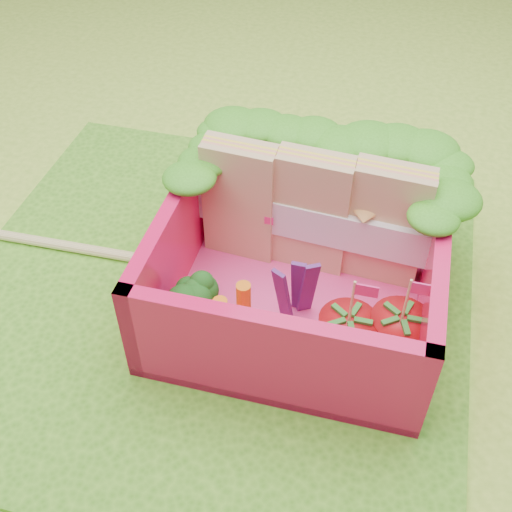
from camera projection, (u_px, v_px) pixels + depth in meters
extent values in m
plane|color=#87B432|center=(212.00, 295.00, 3.32)|extent=(14.00, 14.00, 0.00)
cube|color=#4D9722|center=(212.00, 293.00, 3.31)|extent=(2.60, 2.60, 0.03)
cube|color=#F83F8F|center=(299.00, 295.00, 3.24)|extent=(1.30, 1.30, 0.05)
cube|color=#EE1451|center=(324.00, 184.00, 3.50)|extent=(1.30, 0.07, 0.55)
cube|color=#EE1451|center=(271.00, 362.00, 2.64)|extent=(1.30, 0.07, 0.55)
cube|color=#EE1451|center=(180.00, 239.00, 3.18)|extent=(0.07, 1.30, 0.55)
cube|color=#EE1451|center=(431.00, 284.00, 2.96)|extent=(0.07, 1.30, 0.55)
ellipsoid|color=#3B8A19|center=(232.00, 122.00, 3.33)|extent=(0.30, 0.30, 0.11)
ellipsoid|color=#3B8A19|center=(259.00, 126.00, 3.30)|extent=(0.30, 0.30, 0.11)
ellipsoid|color=#3B8A19|center=(286.00, 130.00, 3.28)|extent=(0.30, 0.30, 0.11)
ellipsoid|color=#3B8A19|center=(313.00, 134.00, 3.25)|extent=(0.30, 0.30, 0.11)
ellipsoid|color=#3B8A19|center=(341.00, 138.00, 3.23)|extent=(0.30, 0.30, 0.11)
ellipsoid|color=#3B8A19|center=(370.00, 142.00, 3.20)|extent=(0.30, 0.30, 0.11)
ellipsoid|color=#3B8A19|center=(398.00, 146.00, 3.18)|extent=(0.30, 0.30, 0.11)
ellipsoid|color=#3B8A19|center=(428.00, 150.00, 3.15)|extent=(0.30, 0.30, 0.11)
ellipsoid|color=#3B8A19|center=(188.00, 174.00, 3.01)|extent=(0.27, 0.27, 0.10)
ellipsoid|color=#3B8A19|center=(197.00, 157.00, 3.11)|extent=(0.27, 0.27, 0.10)
ellipsoid|color=#3B8A19|center=(206.00, 141.00, 3.21)|extent=(0.27, 0.27, 0.10)
ellipsoid|color=#3B8A19|center=(214.00, 126.00, 3.30)|extent=(0.27, 0.27, 0.10)
ellipsoid|color=#3B8A19|center=(439.00, 214.00, 2.80)|extent=(0.27, 0.27, 0.10)
ellipsoid|color=#3B8A19|center=(441.00, 195.00, 2.90)|extent=(0.27, 0.27, 0.10)
ellipsoid|color=#3B8A19|center=(442.00, 177.00, 3.00)|extent=(0.27, 0.27, 0.10)
ellipsoid|color=#3B8A19|center=(444.00, 160.00, 3.09)|extent=(0.27, 0.27, 0.10)
cube|color=tan|center=(240.00, 199.00, 3.24)|extent=(0.38, 0.18, 0.65)
cube|color=tan|center=(312.00, 211.00, 3.17)|extent=(0.38, 0.18, 0.65)
cube|color=tan|center=(387.00, 224.00, 3.11)|extent=(0.38, 0.18, 0.65)
cube|color=silver|center=(312.00, 216.00, 3.20)|extent=(1.19, 0.26, 0.20)
cylinder|color=#538E44|center=(196.00, 310.00, 3.05)|extent=(0.12, 0.12, 0.14)
ellipsoid|color=#144E18|center=(194.00, 291.00, 2.96)|extent=(0.30, 0.30, 0.12)
cylinder|color=orange|center=(221.00, 318.00, 2.95)|extent=(0.07, 0.07, 0.24)
cylinder|color=orange|center=(244.00, 307.00, 2.97)|extent=(0.07, 0.07, 0.29)
cube|color=#521A5B|center=(283.00, 296.00, 2.95)|extent=(0.07, 0.05, 0.38)
cube|color=#521A5B|center=(299.00, 286.00, 3.00)|extent=(0.07, 0.02, 0.38)
cube|color=#521A5B|center=(308.00, 288.00, 2.99)|extent=(0.07, 0.05, 0.38)
cone|color=red|center=(346.00, 339.00, 2.85)|extent=(0.26, 0.26, 0.26)
cylinder|color=#DCBE7B|center=(352.00, 301.00, 2.67)|extent=(0.01, 0.01, 0.24)
cube|color=#F62978|center=(366.00, 291.00, 2.61)|extent=(0.10, 0.01, 0.06)
cone|color=red|center=(397.00, 338.00, 2.85)|extent=(0.27, 0.27, 0.27)
cylinder|color=#DCBE7B|center=(407.00, 300.00, 2.67)|extent=(0.01, 0.01, 0.24)
cube|color=#F62978|center=(422.00, 289.00, 2.61)|extent=(0.10, 0.01, 0.06)
cube|color=#66C13C|center=(394.00, 349.00, 2.94)|extent=(0.32, 0.21, 0.05)
cube|color=#66C13C|center=(328.00, 359.00, 2.90)|extent=(0.25, 0.30, 0.05)
cube|color=tan|center=(31.00, 241.00, 3.54)|extent=(2.39, 0.10, 0.05)
cube|color=tan|center=(41.00, 241.00, 3.54)|extent=(2.39, 0.10, 0.05)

